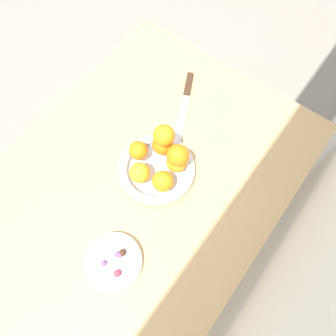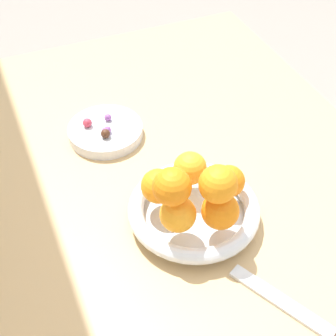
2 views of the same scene
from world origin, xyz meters
TOP-DOWN VIEW (x-y plane):
  - ground_plane at (0.00, 0.00)m, footprint 6.00×6.00m
  - dining_table at (0.00, 0.00)m, footprint 1.10×0.76m
  - fruit_bowl at (-0.09, 0.03)m, footprint 0.22×0.22m
  - candy_dish at (0.18, 0.10)m, footprint 0.15×0.15m
  - orange_0 at (-0.03, 0.01)m, footprint 0.06×0.06m
  - orange_1 at (-0.05, 0.08)m, footprint 0.06×0.06m
  - orange_2 at (-0.12, 0.07)m, footprint 0.06×0.06m
  - orange_3 at (-0.14, 0.01)m, footprint 0.06×0.06m
  - orange_4 at (-0.08, -0.03)m, footprint 0.05×0.05m
  - orange_5 at (-0.11, 0.08)m, footprint 0.06×0.06m
  - orange_6 at (-0.14, 0.02)m, footprint 0.06×0.06m
  - candy_ball_0 at (0.20, 0.13)m, footprint 0.02×0.02m
  - candy_ball_1 at (0.16, 0.10)m, footprint 0.01×0.01m
  - candy_ball_2 at (0.15, 0.10)m, footprint 0.02×0.02m
  - candy_ball_3 at (0.20, 0.08)m, footprint 0.01×0.01m
  - candy_ball_4 at (0.16, 0.10)m, footprint 0.02×0.02m
  - knife at (-0.34, -0.05)m, footprint 0.24×0.14m

SIDE VIEW (x-z plane):
  - ground_plane at x=0.00m, z-range 0.00..0.00m
  - dining_table at x=0.00m, z-range 0.28..1.02m
  - knife at x=-0.34m, z-range 0.74..0.75m
  - candy_dish at x=0.18m, z-range 0.74..0.76m
  - fruit_bowl at x=-0.09m, z-range 0.74..0.78m
  - candy_ball_1 at x=0.16m, z-range 0.76..0.78m
  - candy_ball_3 at x=0.20m, z-range 0.76..0.78m
  - candy_ball_4 at x=0.16m, z-range 0.76..0.78m
  - candy_ball_2 at x=0.15m, z-range 0.76..0.78m
  - candy_ball_0 at x=0.20m, z-range 0.76..0.78m
  - orange_4 at x=-0.08m, z-range 0.78..0.83m
  - orange_0 at x=-0.03m, z-range 0.78..0.84m
  - orange_2 at x=-0.12m, z-range 0.78..0.84m
  - orange_1 at x=-0.05m, z-range 0.78..0.84m
  - orange_3 at x=-0.14m, z-range 0.78..0.84m
  - orange_5 at x=-0.11m, z-range 0.84..0.90m
  - orange_6 at x=-0.14m, z-range 0.84..0.90m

